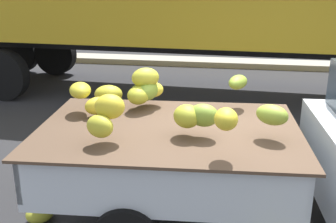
% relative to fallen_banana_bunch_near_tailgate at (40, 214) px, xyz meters
% --- Properties ---
extents(ground, '(220.00, 220.00, 0.00)m').
position_rel_fallen_banana_bunch_near_tailgate_xyz_m(ground, '(2.22, 0.65, -0.10)').
color(ground, '#28282B').
extents(curb_strip, '(80.00, 0.80, 0.16)m').
position_rel_fallen_banana_bunch_near_tailgate_xyz_m(curb_strip, '(2.22, 8.47, -0.02)').
color(curb_strip, gray).
rests_on(curb_strip, ground).
extents(fallen_banana_bunch_near_tailgate, '(0.40, 0.39, 0.19)m').
position_rel_fallen_banana_bunch_near_tailgate_xyz_m(fallen_banana_bunch_near_tailgate, '(0.00, 0.00, 0.00)').
color(fallen_banana_bunch_near_tailgate, gold).
rests_on(fallen_banana_bunch_near_tailgate, ground).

